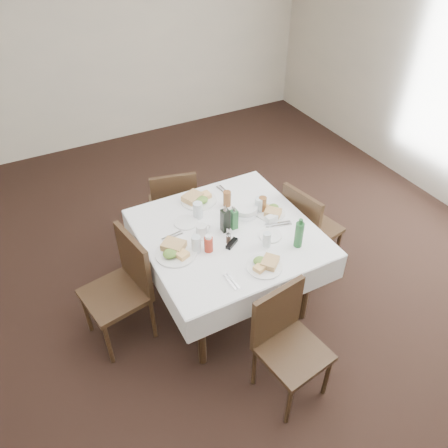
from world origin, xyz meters
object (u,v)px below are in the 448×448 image
dining_table (228,239)px  bread_basket (245,210)px  water_s (267,239)px  coffee_mug (202,231)px  green_bottle (299,234)px  chair_south (286,337)px  water_n (198,210)px  oil_cruet_green (234,219)px  chair_east (307,225)px  ketchup_bottle (209,244)px  oil_cruet_dark (225,220)px  water_e (259,205)px  chair_north (174,204)px  chair_west (124,282)px  water_w (196,244)px

dining_table → bread_basket: 0.28m
water_s → coffee_mug: size_ratio=0.79×
green_bottle → chair_south: bearing=-130.0°
dining_table → coffee_mug: (-0.19, 0.05, 0.13)m
green_bottle → water_n: bearing=127.9°
oil_cruet_green → coffee_mug: 0.26m
water_s → chair_east: bearing=25.9°
dining_table → coffee_mug: coffee_mug is taller
water_n → ketchup_bottle: size_ratio=0.98×
dining_table → oil_cruet_dark: bearing=134.9°
bread_basket → green_bottle: (0.14, -0.50, 0.07)m
oil_cruet_dark → oil_cruet_green: (0.07, -0.00, -0.01)m
water_s → oil_cruet_dark: bearing=122.6°
dining_table → oil_cruet_dark: oil_cruet_dark is taller
oil_cruet_dark → coffee_mug: bearing=170.1°
oil_cruet_dark → coffee_mug: size_ratio=1.71×
water_e → coffee_mug: (-0.52, -0.05, -0.02)m
dining_table → chair_north: 0.89m
chair_west → water_e: (1.14, 0.00, 0.31)m
chair_south → water_e: water_e is taller
dining_table → oil_cruet_green: 0.18m
bread_basket → oil_cruet_green: 0.21m
chair_north → coffee_mug: 0.88m
chair_north → bread_basket: size_ratio=3.99×
water_w → ketchup_bottle: bearing=-28.0°
chair_north → bread_basket: bearing=-66.5°
dining_table → chair_east: (0.78, 0.03, -0.18)m
oil_cruet_dark → ketchup_bottle: size_ratio=1.75×
chair_west → coffee_mug: size_ratio=6.46×
bread_basket → chair_south: bearing=-104.3°
ketchup_bottle → bread_basket: bearing=29.5°
ketchup_bottle → chair_north: bearing=82.8°
chair_west → ketchup_bottle: bearing=-20.5°
chair_south → coffee_mug: (-0.17, 0.89, 0.31)m
chair_south → chair_east: bearing=47.1°
water_s → oil_cruet_dark: 0.34m
water_n → coffee_mug: (-0.07, -0.21, -0.02)m
chair_east → bread_basket: size_ratio=4.07×
ketchup_bottle → coffee_mug: ketchup_bottle is taller
water_s → oil_cruet_green: oil_cruet_green is taller
dining_table → water_w: water_w is taller
water_e → water_w: water_e is taller
water_e → oil_cruet_green: size_ratio=0.63×
bread_basket → green_bottle: bearing=-74.0°
water_n → ketchup_bottle: bearing=-104.3°
ketchup_bottle → chair_west: bearing=159.5°
chair_south → oil_cruet_green: size_ratio=4.17×
chair_south → ketchup_bottle: size_ratio=6.25×
water_w → chair_north: bearing=78.0°
water_s → water_e: (0.16, 0.37, 0.01)m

